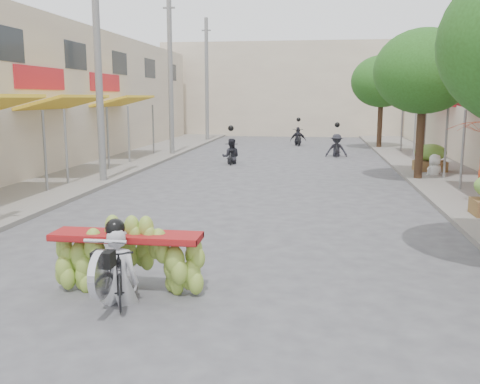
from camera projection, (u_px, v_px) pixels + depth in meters
name	position (u px, v px, depth m)	size (l,w,h in m)	color
ground	(148.00, 365.00, 5.94)	(120.00, 120.00, 0.00)	#545359
sidewalk_left	(94.00, 169.00, 21.51)	(4.00, 60.00, 0.12)	gray
sidewalk_right	(458.00, 176.00, 19.59)	(4.00, 60.00, 0.12)	gray
far_building	(294.00, 90.00, 42.37)	(20.00, 6.00, 7.00)	beige
utility_pole_mid	(98.00, 64.00, 17.67)	(0.60, 0.24, 8.00)	slate
utility_pole_far	(170.00, 75.00, 26.45)	(0.60, 0.24, 8.00)	slate
utility_pole_back	(207.00, 80.00, 35.22)	(0.60, 0.24, 8.00)	slate
street_tree_mid	(424.00, 72.00, 18.18)	(3.40, 3.40, 5.25)	#3A2719
street_tree_far	(382.00, 82.00, 29.88)	(3.40, 3.40, 5.25)	#3A2719
produce_crate_far	(430.00, 156.00, 20.56)	(1.20, 0.88, 1.16)	brown
banana_motorbike	(122.00, 251.00, 7.82)	(2.26, 1.75, 2.09)	black
pedestrian	(435.00, 154.00, 19.49)	(0.86, 0.71, 1.51)	white
bg_motorbike_a	(231.00, 147.00, 23.67)	(0.84, 1.59, 1.95)	black
bg_motorbike_b	(337.00, 140.00, 26.50)	(1.08, 1.75, 1.95)	black
bg_motorbike_c	(298.00, 133.00, 32.69)	(1.01, 1.79, 1.95)	black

